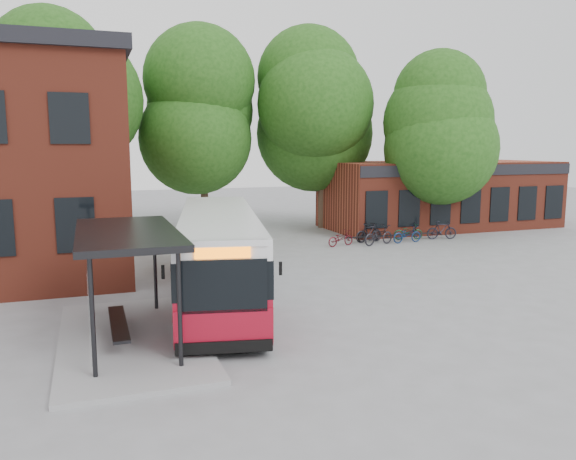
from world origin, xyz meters
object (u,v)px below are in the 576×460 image
object	(u,v)px
city_bus	(219,256)
bicycle_4	(407,234)
bicycle_0	(341,238)
bicycle_7	(442,230)
bicycle_6	(408,232)
bus_shelter	(129,286)
bicycle_2	(378,235)
bicycle_3	(369,232)
bicycle_1	(369,233)

from	to	relation	value
city_bus	bicycle_4	size ratio (longest dim) A/B	6.69
bicycle_0	bicycle_7	world-z (taller)	bicycle_7
bicycle_0	bicycle_6	world-z (taller)	bicycle_6
bus_shelter	bicycle_0	size ratio (longest dim) A/B	4.59
bicycle_2	bicycle_3	world-z (taller)	bicycle_3
bicycle_0	bicycle_7	size ratio (longest dim) A/B	0.93
city_bus	bicycle_7	distance (m)	15.77
bus_shelter	bicycle_3	bearing A→B (deg)	41.74
bicycle_3	bicycle_6	xyz separation A→B (m)	(2.31, -0.06, -0.08)
bicycle_2	bicycle_7	bearing A→B (deg)	-101.24
bicycle_4	bicycle_3	bearing A→B (deg)	57.95
bicycle_2	bicycle_3	bearing A→B (deg)	-16.38
bus_shelter	bicycle_4	world-z (taller)	bus_shelter
bicycle_0	city_bus	bearing A→B (deg)	119.16
bicycle_6	bicycle_2	bearing A→B (deg)	121.01
bus_shelter	bicycle_6	bearing A→B (deg)	36.94
bicycle_4	bicycle_6	world-z (taller)	bicycle_4
bicycle_4	bicycle_6	size ratio (longest dim) A/B	1.04
bus_shelter	bicycle_2	distance (m)	16.53
bus_shelter	bicycle_3	distance (m)	17.16
city_bus	bicycle_6	world-z (taller)	city_bus
bus_shelter	bicycle_7	bearing A→B (deg)	32.76
bicycle_0	bicycle_3	distance (m)	2.04
bicycle_2	bicycle_3	size ratio (longest dim) A/B	1.13
bicycle_4	bicycle_7	distance (m)	2.35
bicycle_2	bicycle_4	size ratio (longest dim) A/B	1.13
city_bus	bicycle_6	size ratio (longest dim) A/B	6.95
bus_shelter	bicycle_6	size ratio (longest dim) A/B	4.36
bicycle_3	bicycle_4	world-z (taller)	bicycle_3
bicycle_1	bicycle_2	bearing A→B (deg)	175.22
bicycle_3	bicycle_6	size ratio (longest dim) A/B	1.04
bicycle_6	city_bus	bearing A→B (deg)	132.84
bicycle_2	bicycle_4	distance (m)	1.71
bicycle_3	bicycle_7	bearing A→B (deg)	-117.13
bus_shelter	bicycle_3	world-z (taller)	bus_shelter
bicycle_1	bicycle_7	bearing A→B (deg)	-106.31
city_bus	bicycle_4	xyz separation A→B (m)	(11.48, 7.25, -0.98)
bicycle_1	bicycle_7	world-z (taller)	bicycle_7
city_bus	bicycle_7	bearing A→B (deg)	40.26
bus_shelter	bicycle_1	xyz separation A→B (m)	(12.71, 11.29, -0.96)
bicycle_6	bus_shelter	bearing A→B (deg)	135.94
bicycle_4	bicycle_6	distance (m)	1.03
bicycle_6	bicycle_7	size ratio (longest dim) A/B	0.97
bus_shelter	bicycle_4	distance (m)	17.93
bicycle_1	bicycle_6	bearing A→B (deg)	-98.58
bicycle_4	bicycle_7	xyz separation A→B (m)	(2.33, 0.33, 0.06)
bus_shelter	bicycle_7	size ratio (longest dim) A/B	4.25
bicycle_0	bicycle_1	bearing A→B (deg)	-88.13
bicycle_0	bicycle_7	xyz separation A→B (m)	(5.98, 0.09, 0.09)
city_bus	bicycle_2	distance (m)	12.15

